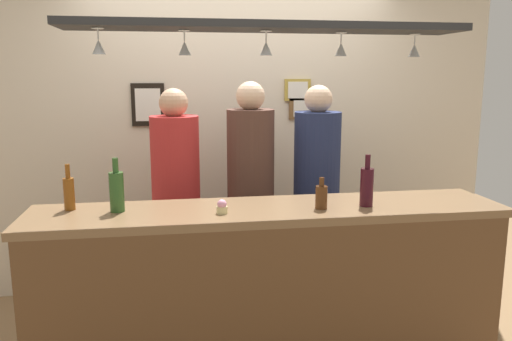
{
  "coord_description": "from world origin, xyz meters",
  "views": [
    {
      "loc": [
        -0.52,
        -3.11,
        1.79
      ],
      "look_at": [
        0.0,
        0.1,
        1.17
      ],
      "focal_mm": 35.67,
      "sensor_mm": 36.0,
      "label": 1
    }
  ],
  "objects_px": {
    "person_middle_brown_shirt": "(251,178)",
    "cupcake": "(222,207)",
    "bottle_beer_brown_stubby": "(321,196)",
    "person_left_red_shirt": "(176,184)",
    "person_right_navy_shirt": "(317,178)",
    "bottle_champagne_green": "(117,191)",
    "bottle_wine_dark_red": "(367,186)",
    "picture_frame_lower_pair": "(307,108)",
    "picture_frame_caricature": "(148,105)",
    "picture_frame_upper_small": "(298,90)",
    "bottle_beer_amber_tall": "(69,192)"
  },
  "relations": [
    {
      "from": "person_middle_brown_shirt",
      "to": "cupcake",
      "type": "height_order",
      "value": "person_middle_brown_shirt"
    },
    {
      "from": "person_middle_brown_shirt",
      "to": "bottle_beer_brown_stubby",
      "type": "relative_size",
      "value": 9.69
    },
    {
      "from": "person_left_red_shirt",
      "to": "person_right_navy_shirt",
      "type": "relative_size",
      "value": 0.99
    },
    {
      "from": "person_left_red_shirt",
      "to": "cupcake",
      "type": "height_order",
      "value": "person_left_red_shirt"
    },
    {
      "from": "person_middle_brown_shirt",
      "to": "bottle_champagne_green",
      "type": "xyz_separation_m",
      "value": [
        -0.86,
        -0.75,
        0.11
      ]
    },
    {
      "from": "bottle_champagne_green",
      "to": "cupcake",
      "type": "xyz_separation_m",
      "value": [
        0.57,
        -0.14,
        -0.08
      ]
    },
    {
      "from": "person_middle_brown_shirt",
      "to": "cupcake",
      "type": "distance_m",
      "value": 0.93
    },
    {
      "from": "bottle_wine_dark_red",
      "to": "bottle_champagne_green",
      "type": "xyz_separation_m",
      "value": [
        -1.4,
        0.11,
        0.0
      ]
    },
    {
      "from": "person_middle_brown_shirt",
      "to": "person_right_navy_shirt",
      "type": "xyz_separation_m",
      "value": [
        0.49,
        -0.0,
        -0.02
      ]
    },
    {
      "from": "person_left_red_shirt",
      "to": "person_right_navy_shirt",
      "type": "bearing_deg",
      "value": 0.0
    },
    {
      "from": "person_middle_brown_shirt",
      "to": "person_right_navy_shirt",
      "type": "height_order",
      "value": "person_middle_brown_shirt"
    },
    {
      "from": "person_left_red_shirt",
      "to": "bottle_wine_dark_red",
      "type": "xyz_separation_m",
      "value": [
        1.08,
        -0.86,
        0.14
      ]
    },
    {
      "from": "picture_frame_lower_pair",
      "to": "picture_frame_caricature",
      "type": "bearing_deg",
      "value": 180.0
    },
    {
      "from": "picture_frame_upper_small",
      "to": "picture_frame_caricature",
      "type": "bearing_deg",
      "value": 180.0
    },
    {
      "from": "bottle_beer_amber_tall",
      "to": "bottle_wine_dark_red",
      "type": "bearing_deg",
      "value": -6.29
    },
    {
      "from": "bottle_beer_brown_stubby",
      "to": "bottle_beer_amber_tall",
      "type": "relative_size",
      "value": 0.69
    },
    {
      "from": "person_middle_brown_shirt",
      "to": "bottle_beer_brown_stubby",
      "type": "bearing_deg",
      "value": -72.72
    },
    {
      "from": "person_right_navy_shirt",
      "to": "person_left_red_shirt",
      "type": "bearing_deg",
      "value": 180.0
    },
    {
      "from": "person_left_red_shirt",
      "to": "person_middle_brown_shirt",
      "type": "xyz_separation_m",
      "value": [
        0.54,
        0.0,
        0.03
      ]
    },
    {
      "from": "bottle_wine_dark_red",
      "to": "picture_frame_upper_small",
      "type": "xyz_separation_m",
      "value": [
        -0.06,
        1.46,
        0.5
      ]
    },
    {
      "from": "bottle_beer_brown_stubby",
      "to": "cupcake",
      "type": "height_order",
      "value": "bottle_beer_brown_stubby"
    },
    {
      "from": "person_middle_brown_shirt",
      "to": "picture_frame_lower_pair",
      "type": "distance_m",
      "value": 0.95
    },
    {
      "from": "picture_frame_upper_small",
      "to": "bottle_champagne_green",
      "type": "bearing_deg",
      "value": -134.73
    },
    {
      "from": "person_left_red_shirt",
      "to": "bottle_beer_brown_stubby",
      "type": "distance_m",
      "value": 1.19
    },
    {
      "from": "bottle_champagne_green",
      "to": "picture_frame_caricature",
      "type": "distance_m",
      "value": 1.42
    },
    {
      "from": "person_left_red_shirt",
      "to": "cupcake",
      "type": "xyz_separation_m",
      "value": [
        0.24,
        -0.89,
        0.06
      ]
    },
    {
      "from": "person_right_navy_shirt",
      "to": "picture_frame_upper_small",
      "type": "relative_size",
      "value": 7.81
    },
    {
      "from": "person_right_navy_shirt",
      "to": "cupcake",
      "type": "relative_size",
      "value": 22.02
    },
    {
      "from": "person_right_navy_shirt",
      "to": "cupcake",
      "type": "distance_m",
      "value": 1.18
    },
    {
      "from": "person_right_navy_shirt",
      "to": "picture_frame_lower_pair",
      "type": "distance_m",
      "value": 0.77
    },
    {
      "from": "bottle_beer_brown_stubby",
      "to": "person_left_red_shirt",
      "type": "bearing_deg",
      "value": 132.73
    },
    {
      "from": "picture_frame_caricature",
      "to": "bottle_beer_amber_tall",
      "type": "bearing_deg",
      "value": -106.85
    },
    {
      "from": "picture_frame_lower_pair",
      "to": "picture_frame_caricature",
      "type": "relative_size",
      "value": 0.88
    },
    {
      "from": "picture_frame_lower_pair",
      "to": "person_right_navy_shirt",
      "type": "bearing_deg",
      "value": -96.92
    },
    {
      "from": "person_left_red_shirt",
      "to": "bottle_beer_brown_stubby",
      "type": "height_order",
      "value": "person_left_red_shirt"
    },
    {
      "from": "bottle_wine_dark_red",
      "to": "cupcake",
      "type": "height_order",
      "value": "bottle_wine_dark_red"
    },
    {
      "from": "bottle_beer_brown_stubby",
      "to": "bottle_wine_dark_red",
      "type": "height_order",
      "value": "bottle_wine_dark_red"
    },
    {
      "from": "person_left_red_shirt",
      "to": "cupcake",
      "type": "relative_size",
      "value": 21.78
    },
    {
      "from": "bottle_wine_dark_red",
      "to": "picture_frame_lower_pair",
      "type": "xyz_separation_m",
      "value": [
        0.02,
        1.46,
        0.35
      ]
    },
    {
      "from": "picture_frame_lower_pair",
      "to": "bottle_beer_amber_tall",
      "type": "bearing_deg",
      "value": -142.89
    },
    {
      "from": "picture_frame_caricature",
      "to": "picture_frame_upper_small",
      "type": "relative_size",
      "value": 1.55
    },
    {
      "from": "bottle_beer_amber_tall",
      "to": "bottle_beer_brown_stubby",
      "type": "bearing_deg",
      "value": -8.19
    },
    {
      "from": "picture_frame_lower_pair",
      "to": "picture_frame_upper_small",
      "type": "height_order",
      "value": "picture_frame_upper_small"
    },
    {
      "from": "picture_frame_lower_pair",
      "to": "picture_frame_upper_small",
      "type": "bearing_deg",
      "value": 180.0
    },
    {
      "from": "bottle_beer_brown_stubby",
      "to": "person_right_navy_shirt",
      "type": "bearing_deg",
      "value": 75.7
    },
    {
      "from": "picture_frame_upper_small",
      "to": "bottle_wine_dark_red",
      "type": "bearing_deg",
      "value": -87.81
    },
    {
      "from": "bottle_wine_dark_red",
      "to": "picture_frame_upper_small",
      "type": "distance_m",
      "value": 1.55
    },
    {
      "from": "person_right_navy_shirt",
      "to": "bottle_champagne_green",
      "type": "relative_size",
      "value": 5.73
    },
    {
      "from": "person_middle_brown_shirt",
      "to": "cupcake",
      "type": "xyz_separation_m",
      "value": [
        -0.29,
        -0.89,
        0.03
      ]
    },
    {
      "from": "person_left_red_shirt",
      "to": "bottle_wine_dark_red",
      "type": "bearing_deg",
      "value": -38.42
    }
  ]
}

